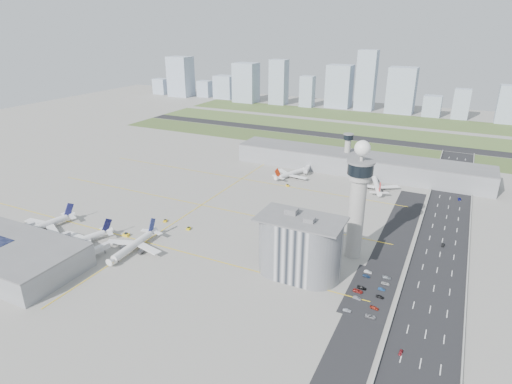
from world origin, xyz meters
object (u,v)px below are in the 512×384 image
at_px(car_lot_6, 371,317).
at_px(car_lot_2, 358,291).
at_px(tug_5, 361,193).
at_px(secondary_tower, 347,149).
at_px(jet_bridge_far_0, 308,168).
at_px(car_lot_7, 374,308).
at_px(car_hw_1, 443,245).
at_px(car_lot_11, 387,277).
at_px(airplane_near_c, 132,242).
at_px(car_lot_0, 347,310).
at_px(tug_4, 288,185).
at_px(car_lot_1, 357,298).
at_px(car_hw_0, 401,352).
at_px(car_hw_4, 444,172).
at_px(car_lot_9, 382,289).
at_px(car_lot_10, 385,284).
at_px(admin_building, 300,247).
at_px(airplane_near_a, 41,222).
at_px(car_lot_8, 380,297).
at_px(jet_bridge_near_2, 86,257).
at_px(control_tower, 358,196).
at_px(jet_bridge_far_1, 367,177).
at_px(tug_1, 126,234).
at_px(car_lot_5, 368,272).
at_px(airplane_near_b, 78,237).
at_px(car_lot_3, 362,288).
at_px(jet_bridge_near_1, 47,245).
at_px(airplane_far_a, 292,171).
at_px(tug_0, 63,219).
at_px(tug_2, 165,221).
at_px(tug_3, 189,228).

bearing_deg(car_lot_6, car_lot_2, 26.64).
bearing_deg(tug_5, secondary_tower, -37.64).
bearing_deg(jet_bridge_far_0, car_lot_7, 18.59).
bearing_deg(car_hw_1, car_lot_11, -111.70).
height_order(secondary_tower, car_lot_6, secondary_tower).
xyz_separation_m(airplane_near_c, car_lot_6, (131.16, -0.08, -5.23)).
relative_size(tug_5, car_lot_0, 0.74).
height_order(tug_4, car_lot_1, tug_4).
relative_size(tug_4, car_hw_0, 0.90).
bearing_deg(car_lot_0, car_hw_4, -12.66).
xyz_separation_m(tug_5, car_hw_0, (52.95, -158.22, -0.26)).
xyz_separation_m(car_lot_1, car_hw_0, (23.51, -27.20, -0.09)).
bearing_deg(car_lot_9, car_lot_10, -8.66).
bearing_deg(admin_building, car_lot_2, -5.50).
relative_size(airplane_near_a, car_hw_4, 12.11).
bearing_deg(car_lot_6, car_lot_8, -5.94).
distance_m(airplane_near_c, car_lot_10, 135.28).
distance_m(admin_building, car_lot_6, 47.20).
distance_m(airplane_near_a, jet_bridge_near_2, 54.39).
distance_m(car_lot_6, car_hw_4, 220.19).
bearing_deg(control_tower, tug_4, 131.07).
relative_size(jet_bridge_far_0, jet_bridge_far_1, 1.00).
distance_m(tug_1, car_lot_5, 140.23).
xyz_separation_m(airplane_near_b, car_lot_1, (154.13, 19.43, -4.90)).
bearing_deg(car_lot_10, car_lot_0, 153.93).
distance_m(car_lot_6, car_lot_10, 28.49).
bearing_deg(car_hw_1, car_lot_5, -120.95).
bearing_deg(car_lot_3, car_hw_1, -21.92).
bearing_deg(secondary_tower, jet_bridge_near_1, -118.17).
height_order(jet_bridge_near_1, car_lot_6, jet_bridge_near_1).
bearing_deg(control_tower, car_lot_8, -57.19).
relative_size(car_lot_10, car_hw_4, 1.15).
height_order(airplane_far_a, car_lot_0, airplane_far_a).
relative_size(car_lot_1, car_lot_3, 0.89).
bearing_deg(car_lot_9, car_hw_4, -5.08).
bearing_deg(jet_bridge_near_2, control_tower, -51.10).
distance_m(jet_bridge_near_2, tug_5, 193.97).
distance_m(tug_5, car_hw_1, 85.27).
bearing_deg(car_hw_1, jet_bridge_far_1, 128.30).
bearing_deg(car_lot_5, jet_bridge_near_1, 106.37).
relative_size(control_tower, tug_5, 23.11).
xyz_separation_m(jet_bridge_far_1, car_lot_9, (40.74, -150.40, -2.30)).
relative_size(car_lot_2, car_lot_11, 1.13).
bearing_deg(car_lot_11, car_lot_2, 147.43).
bearing_deg(airplane_near_b, control_tower, 132.48).
distance_m(tug_0, tug_2, 66.24).
height_order(car_lot_1, car_lot_3, car_lot_1).
relative_size(jet_bridge_near_1, jet_bridge_near_2, 1.00).
xyz_separation_m(tug_1, tug_3, (28.39, 23.68, -0.21)).
relative_size(jet_bridge_far_1, tug_4, 4.84).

